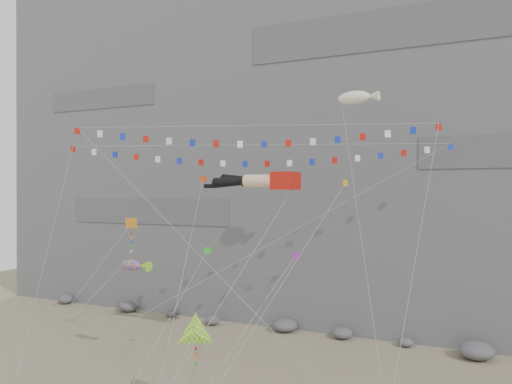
{
  "coord_description": "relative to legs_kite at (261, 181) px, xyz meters",
  "views": [
    {
      "loc": [
        18.45,
        -30.77,
        14.56
      ],
      "look_at": [
        0.36,
        9.0,
        14.37
      ],
      "focal_mm": 35.0,
      "sensor_mm": 36.0,
      "label": 1
    }
  ],
  "objects": [
    {
      "name": "delta_kite",
      "position": [
        0.47,
        -11.17,
        -9.78
      ],
      "size": [
        2.51,
        5.09,
        7.52
      ],
      "color": "yellow",
      "rests_on": "ground"
    },
    {
      "name": "small_kite_d",
      "position": [
        6.92,
        0.3,
        -0.51
      ],
      "size": [
        6.17,
        15.99,
        22.23
      ],
      "color": "gold",
      "rests_on": "ground"
    },
    {
      "name": "fish_windsock",
      "position": [
        -9.24,
        -5.28,
        -6.91
      ],
      "size": [
        8.47,
        6.5,
        12.12
      ],
      "color": "#FF600D",
      "rests_on": "ground"
    },
    {
      "name": "flag_banner_lower",
      "position": [
        0.39,
        -2.51,
        4.32
      ],
      "size": [
        27.03,
        11.92,
        23.76
      ],
      "color": "#B8140B",
      "rests_on": "ground"
    },
    {
      "name": "small_kite_a",
      "position": [
        -5.21,
        -0.67,
        -0.02
      ],
      "size": [
        4.68,
        13.83,
        20.68
      ],
      "color": "#DE4712",
      "rests_on": "ground"
    },
    {
      "name": "flag_banner_upper",
      "position": [
        -1.3,
        1.87,
        3.22
      ],
      "size": [
        31.44,
        19.68,
        26.69
      ],
      "color": "#B8140B",
      "rests_on": "ground"
    },
    {
      "name": "legs_kite",
      "position": [
        0.0,
        0.0,
        0.0
      ],
      "size": [
        8.14,
        16.83,
        21.95
      ],
      "rotation": [
        0.0,
        0.0,
        -0.01
      ],
      "color": "#B8140B",
      "rests_on": "ground"
    },
    {
      "name": "harlequin_kite",
      "position": [
        -11.06,
        -3.03,
        -3.66
      ],
      "size": [
        5.92,
        8.82,
        14.77
      ],
      "color": "red",
      "rests_on": "ground"
    },
    {
      "name": "small_kite_b",
      "position": [
        3.95,
        -2.68,
        -5.87
      ],
      "size": [
        4.25,
        12.08,
        15.23
      ],
      "color": "purple",
      "rests_on": "ground"
    },
    {
      "name": "small_kite_c",
      "position": [
        -2.22,
        -5.21,
        -5.53
      ],
      "size": [
        1.75,
        10.93,
        14.3
      ],
      "color": "green",
      "rests_on": "ground"
    },
    {
      "name": "blimp_windsock",
      "position": [
        7.14,
        3.03,
        6.89
      ],
      "size": [
        6.96,
        12.4,
        25.44
      ],
      "color": "#F6EBCA",
      "rests_on": "ground"
    },
    {
      "name": "talus_boulders",
      "position": [
        -1.55,
        9.68,
        -14.69
      ],
      "size": [
        60.0,
        3.0,
        1.2
      ],
      "primitive_type": null,
      "color": "slate",
      "rests_on": "ground"
    },
    {
      "name": "cliff",
      "position": [
        -1.55,
        24.68,
        9.71
      ],
      "size": [
        80.0,
        28.0,
        50.0
      ],
      "primitive_type": "cube",
      "color": "slate",
      "rests_on": "ground"
    }
  ]
}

